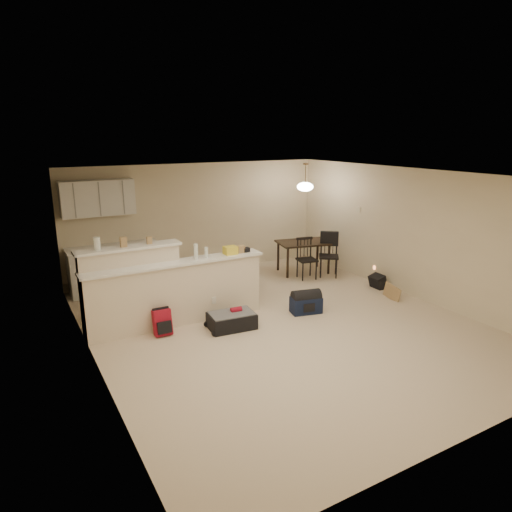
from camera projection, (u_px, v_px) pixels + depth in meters
room at (283, 253)px, 7.40m from camera, size 7.00×7.02×2.50m
breakfast_bar at (161, 291)px, 7.55m from camera, size 3.08×0.58×1.39m
upper_cabinets at (98, 198)px, 8.97m from camera, size 1.40×0.34×0.70m
kitchen_counter at (115, 269)px, 9.33m from camera, size 1.80×0.60×0.90m
thermostat at (358, 210)px, 10.06m from camera, size 0.02×0.12×0.12m
jar at (97, 244)px, 7.00m from camera, size 0.10×0.10×0.20m
cereal_box at (123, 242)px, 7.20m from camera, size 0.10×0.07×0.16m
small_box at (149, 240)px, 7.40m from camera, size 0.08×0.06×0.12m
bottle_a at (196, 252)px, 7.62m from camera, size 0.07×0.07×0.26m
bottle_b at (206, 252)px, 7.72m from camera, size 0.06×0.06×0.18m
bag_lump at (230, 250)px, 7.94m from camera, size 0.22×0.18×0.14m
pouch at (246, 250)px, 8.09m from camera, size 0.12×0.10×0.08m
extra_item_x at (241, 249)px, 8.04m from camera, size 0.13×0.10×0.13m
dining_table at (303, 245)px, 10.48m from camera, size 1.30×1.00×0.73m
pendant_lamp at (305, 186)px, 10.13m from camera, size 0.36×0.36×0.62m
dining_chair_near at (307, 259)px, 10.06m from camera, size 0.46×0.45×0.91m
dining_chair_far at (329, 255)px, 10.22m from camera, size 0.58×0.58×0.97m
suitcase at (232, 321)px, 7.55m from camera, size 0.79×0.56×0.25m
red_backpack at (162, 322)px, 7.29m from camera, size 0.28×0.18×0.42m
navy_duffel at (306, 305)px, 8.20m from camera, size 0.59×0.41×0.29m
black_daypack at (378, 282)px, 9.51m from camera, size 0.23×0.32×0.28m
cardboard_sheet at (392, 292)px, 8.83m from camera, size 0.03×0.39×0.30m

